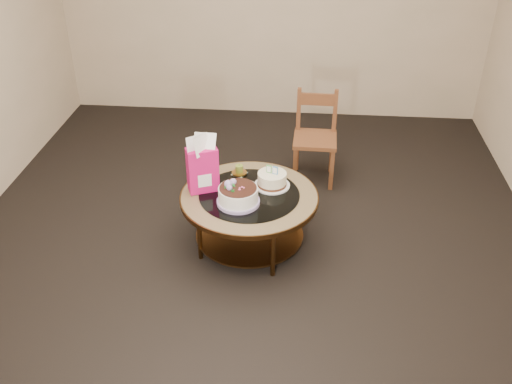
# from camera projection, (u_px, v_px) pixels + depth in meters

# --- Properties ---
(ground) EXTENTS (5.00, 5.00, 0.00)m
(ground) POSITION_uv_depth(u_px,v_px,m) (250.00, 244.00, 4.41)
(ground) COLOR black
(ground) RESTS_ON ground
(room_walls) EXTENTS (4.52, 5.02, 2.61)m
(room_walls) POSITION_uv_depth(u_px,v_px,m) (248.00, 49.00, 3.59)
(room_walls) COLOR beige
(room_walls) RESTS_ON ground
(coffee_table) EXTENTS (1.02, 1.02, 0.46)m
(coffee_table) POSITION_uv_depth(u_px,v_px,m) (249.00, 203.00, 4.21)
(coffee_table) COLOR #543518
(coffee_table) RESTS_ON ground
(decorated_cake) EXTENTS (0.31, 0.31, 0.18)m
(decorated_cake) POSITION_uv_depth(u_px,v_px,m) (238.00, 196.00, 4.04)
(decorated_cake) COLOR #A48CC7
(decorated_cake) RESTS_ON coffee_table
(cream_cake) EXTENTS (0.27, 0.27, 0.17)m
(cream_cake) POSITION_uv_depth(u_px,v_px,m) (272.00, 180.00, 4.24)
(cream_cake) COLOR white
(cream_cake) RESTS_ON coffee_table
(gift_bag) EXTENTS (0.25, 0.22, 0.44)m
(gift_bag) POSITION_uv_depth(u_px,v_px,m) (202.00, 164.00, 4.11)
(gift_bag) COLOR #CA1361
(gift_bag) RESTS_ON coffee_table
(pillar_candle) EXTENTS (0.13, 0.13, 0.09)m
(pillar_candle) POSITION_uv_depth(u_px,v_px,m) (239.00, 171.00, 4.40)
(pillar_candle) COLOR #C1B24F
(pillar_candle) RESTS_ON coffee_table
(dining_chair) EXTENTS (0.39, 0.39, 0.81)m
(dining_chair) POSITION_uv_depth(u_px,v_px,m) (315.00, 137.00, 5.06)
(dining_chair) COLOR brown
(dining_chair) RESTS_ON ground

